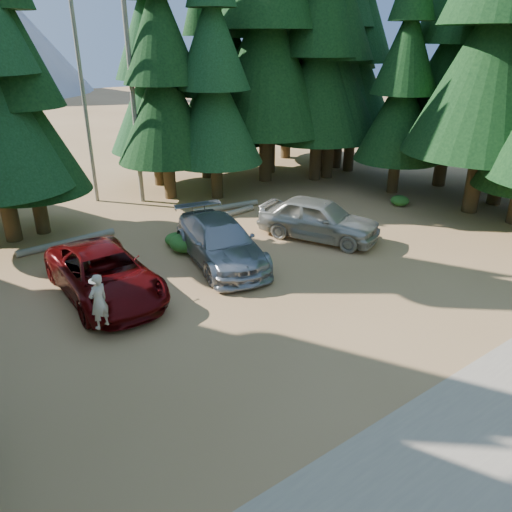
# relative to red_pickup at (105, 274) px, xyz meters

# --- Properties ---
(ground) EXTENTS (160.00, 160.00, 0.00)m
(ground) POSITION_rel_red_pickup_xyz_m (4.84, -5.06, -0.83)
(ground) COLOR #A87A47
(ground) RESTS_ON ground
(gravel_strip) EXTENTS (26.00, 3.50, 0.01)m
(gravel_strip) POSITION_rel_red_pickup_xyz_m (4.84, -11.56, -0.82)
(gravel_strip) COLOR tan
(gravel_strip) RESTS_ON ground
(forest_belt_north) EXTENTS (36.00, 7.00, 22.00)m
(forest_belt_north) POSITION_rel_red_pickup_xyz_m (4.84, 9.94, -0.83)
(forest_belt_north) COLOR black
(forest_belt_north) RESTS_ON ground
(forest_belt_east) EXTENTS (6.00, 22.00, 22.00)m
(forest_belt_east) POSITION_rel_red_pickup_xyz_m (20.34, -1.06, -0.83)
(forest_belt_east) COLOR black
(forest_belt_east) RESTS_ON ground
(snag_front) EXTENTS (0.24, 0.24, 12.00)m
(snag_front) POSITION_rel_red_pickup_xyz_m (5.64, 9.44, 5.17)
(snag_front) COLOR slate
(snag_front) RESTS_ON ground
(snag_back) EXTENTS (0.20, 0.20, 10.00)m
(snag_back) POSITION_rel_red_pickup_xyz_m (3.64, 10.94, 4.17)
(snag_back) COLOR slate
(snag_back) RESTS_ON ground
(red_pickup) EXTENTS (2.85, 6.01, 1.66)m
(red_pickup) POSITION_rel_red_pickup_xyz_m (0.00, 0.00, 0.00)
(red_pickup) COLOR #560708
(red_pickup) RESTS_ON ground
(silver_minivan_center) EXTENTS (3.60, 6.31, 1.72)m
(silver_minivan_center) POSITION_rel_red_pickup_xyz_m (4.74, 0.04, 0.03)
(silver_minivan_center) COLOR #9EA1A6
(silver_minivan_center) RESTS_ON ground
(silver_minivan_right) EXTENTS (4.25, 5.82, 1.84)m
(silver_minivan_right) POSITION_rel_red_pickup_xyz_m (9.64, -0.35, 0.09)
(silver_minivan_right) COLOR #B9B5A5
(silver_minivan_right) RESTS_ON ground
(frisbee_player) EXTENTS (0.72, 0.60, 1.69)m
(frisbee_player) POSITION_rel_red_pickup_xyz_m (-1.16, -2.78, 0.56)
(frisbee_player) COLOR beige
(frisbee_player) RESTS_ON ground
(log_left) EXTENTS (4.22, 0.50, 0.30)m
(log_left) POSITION_rel_red_pickup_xyz_m (0.31, 5.42, -0.68)
(log_left) COLOR slate
(log_left) RESTS_ON ground
(log_mid) EXTENTS (3.61, 0.85, 0.30)m
(log_mid) POSITION_rel_red_pickup_xyz_m (8.52, 5.44, -0.68)
(log_mid) COLOR slate
(log_mid) RESTS_ON ground
(log_right) EXTENTS (4.53, 0.70, 0.29)m
(log_right) POSITION_rel_red_pickup_xyz_m (7.31, 4.36, -0.68)
(log_right) COLOR slate
(log_right) RESTS_ON ground
(shrub_far_left) EXTENTS (0.97, 0.97, 0.53)m
(shrub_far_left) POSITION_rel_red_pickup_xyz_m (0.66, 3.34, -0.56)
(shrub_far_left) COLOR #2D6E21
(shrub_far_left) RESTS_ON ground
(shrub_left) EXTENTS (0.87, 0.87, 0.48)m
(shrub_left) POSITION_rel_red_pickup_xyz_m (1.47, 3.30, -0.59)
(shrub_left) COLOR #2D6E21
(shrub_left) RESTS_ON ground
(shrub_center_left) EXTENTS (1.38, 1.38, 0.76)m
(shrub_center_left) POSITION_rel_red_pickup_xyz_m (4.16, 1.85, -0.45)
(shrub_center_left) COLOR #2D6E21
(shrub_center_left) RESTS_ON ground
(shrub_center_right) EXTENTS (1.00, 1.00, 0.55)m
(shrub_center_right) POSITION_rel_red_pickup_xyz_m (4.14, 2.65, -0.55)
(shrub_center_right) COLOR #2D6E21
(shrub_center_right) RESTS_ON ground
(shrub_right) EXTENTS (1.07, 1.07, 0.59)m
(shrub_right) POSITION_rel_red_pickup_xyz_m (6.67, 3.26, -0.54)
(shrub_right) COLOR #2D6E21
(shrub_right) RESTS_ON ground
(shrub_far_right) EXTENTS (0.97, 0.97, 0.53)m
(shrub_far_right) POSITION_rel_red_pickup_xyz_m (11.83, 1.65, -0.56)
(shrub_far_right) COLOR #2D6E21
(shrub_far_right) RESTS_ON ground
(shrub_edge_east) EXTENTS (0.97, 0.97, 0.53)m
(shrub_edge_east) POSITION_rel_red_pickup_xyz_m (16.41, 0.56, -0.56)
(shrub_edge_east) COLOR #2D6E21
(shrub_edge_east) RESTS_ON ground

